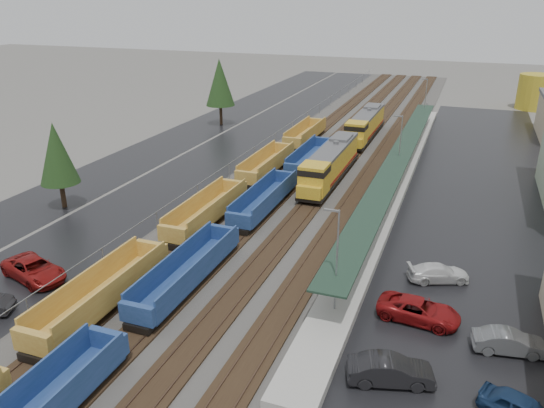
{
  "coord_description": "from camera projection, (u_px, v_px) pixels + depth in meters",
  "views": [
    {
      "loc": [
        16.36,
        -10.63,
        20.73
      ],
      "look_at": [
        -0.16,
        33.65,
        2.0
      ],
      "focal_mm": 35.0,
      "sensor_mm": 36.0,
      "label": 1
    }
  ],
  "objects": [
    {
      "name": "locomotive_trail",
      "position": [
        365.0,
        125.0,
        80.16
      ],
      "size": [
        2.85,
        18.78,
        4.25
      ],
      "color": "black",
      "rests_on": "ground"
    },
    {
      "name": "well_string_blue",
      "position": [
        187.0,
        272.0,
        40.07
      ],
      "size": [
        2.59,
        78.69,
        2.3
      ],
      "color": "navy",
      "rests_on": "ground"
    },
    {
      "name": "well_string_yellow",
      "position": [
        163.0,
        247.0,
        44.05
      ],
      "size": [
        2.77,
        94.21,
        2.45
      ],
      "color": "#AD7B30",
      "rests_on": "ground"
    },
    {
      "name": "trackbed",
      "position": [
        339.0,
        152.0,
        74.42
      ],
      "size": [
        14.6,
        160.0,
        0.22
      ],
      "color": "black",
      "rests_on": "ground"
    },
    {
      "name": "west_road",
      "position": [
        182.0,
        137.0,
        82.6
      ],
      "size": [
        9.0,
        160.0,
        0.02
      ],
      "primitive_type": "cube",
      "color": "black",
      "rests_on": "ground"
    },
    {
      "name": "station_platform",
      "position": [
        397.0,
        177.0,
        62.42
      ],
      "size": [
        3.0,
        80.0,
        8.0
      ],
      "color": "#9E9B93",
      "rests_on": "ground"
    },
    {
      "name": "east_commuter_lot",
      "position": [
        482.0,
        192.0,
        59.59
      ],
      "size": [
        16.0,
        100.0,
        0.02
      ],
      "primitive_type": "cube",
      "color": "black",
      "rests_on": "ground"
    },
    {
      "name": "parked_car_east_c",
      "position": [
        438.0,
        273.0,
        40.94
      ],
      "size": [
        3.57,
        5.07,
        1.36
      ],
      "primitive_type": "imported",
      "rotation": [
        0.0,
        0.0,
        1.97
      ],
      "color": "silver",
      "rests_on": "ground"
    },
    {
      "name": "locomotive_lead",
      "position": [
        330.0,
        164.0,
        61.86
      ],
      "size": [
        2.85,
        18.78,
        4.25
      ],
      "color": "black",
      "rests_on": "ground"
    },
    {
      "name": "parked_car_east_e",
      "position": [
        509.0,
        342.0,
        32.71
      ],
      "size": [
        2.28,
        4.6,
        1.45
      ],
      "primitive_type": "imported",
      "rotation": [
        0.0,
        0.0,
        1.75
      ],
      "color": "#535558",
      "rests_on": "ground"
    },
    {
      "name": "tree_west_near",
      "position": [
        57.0,
        153.0,
        53.35
      ],
      "size": [
        3.96,
        3.96,
        9.0
      ],
      "color": "#332316",
      "rests_on": "ground"
    },
    {
      "name": "ballast_strip",
      "position": [
        339.0,
        152.0,
        74.46
      ],
      "size": [
        20.0,
        160.0,
        0.08
      ],
      "primitive_type": "cube",
      "color": "#302D2B",
      "rests_on": "ground"
    },
    {
      "name": "storage_tank",
      "position": [
        536.0,
        92.0,
        101.49
      ],
      "size": [
        6.65,
        6.65,
        6.65
      ],
      "primitive_type": "cylinder",
      "color": "gold",
      "rests_on": "ground"
    },
    {
      "name": "parked_car_east_b",
      "position": [
        419.0,
        310.0,
        35.94
      ],
      "size": [
        3.12,
        5.77,
        1.54
      ],
      "primitive_type": "imported",
      "rotation": [
        0.0,
        0.0,
        1.47
      ],
      "color": "maroon",
      "rests_on": "ground"
    },
    {
      "name": "chainlink_fence",
      "position": [
        271.0,
        138.0,
        75.61
      ],
      "size": [
        0.08,
        160.04,
        2.02
      ],
      "color": "gray",
      "rests_on": "ground"
    },
    {
      "name": "west_parking_lot",
      "position": [
        241.0,
        143.0,
        79.35
      ],
      "size": [
        10.0,
        160.0,
        0.02
      ],
      "primitive_type": "cube",
      "color": "black",
      "rests_on": "ground"
    },
    {
      "name": "parked_car_west_c",
      "position": [
        34.0,
        270.0,
        41.16
      ],
      "size": [
        4.37,
        6.48,
        1.65
      ],
      "primitive_type": "imported",
      "rotation": [
        0.0,
        0.0,
        1.27
      ],
      "color": "maroon",
      "rests_on": "ground"
    },
    {
      "name": "parked_car_east_a",
      "position": [
        391.0,
        371.0,
        30.11
      ],
      "size": [
        3.03,
        5.22,
        1.62
      ],
      "primitive_type": "imported",
      "rotation": [
        0.0,
        0.0,
        1.85
      ],
      "color": "black",
      "rests_on": "ground"
    },
    {
      "name": "tree_west_far",
      "position": [
        220.0,
        82.0,
        88.04
      ],
      "size": [
        4.84,
        4.84,
        11.0
      ],
      "color": "#332316",
      "rests_on": "ground"
    }
  ]
}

